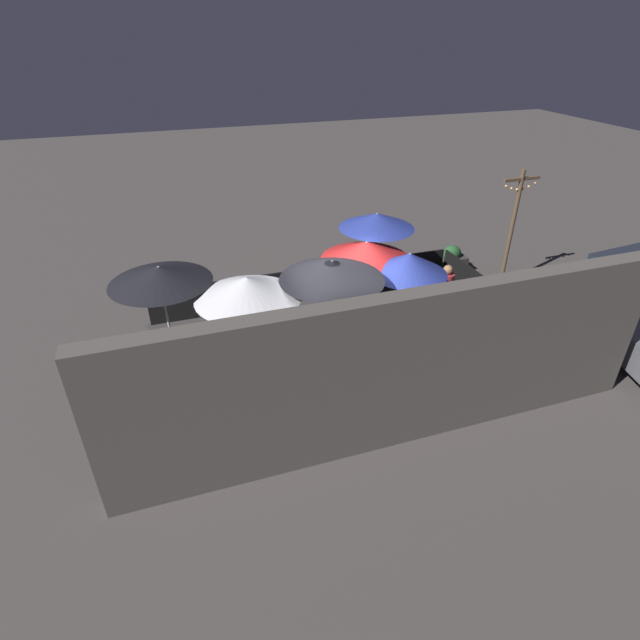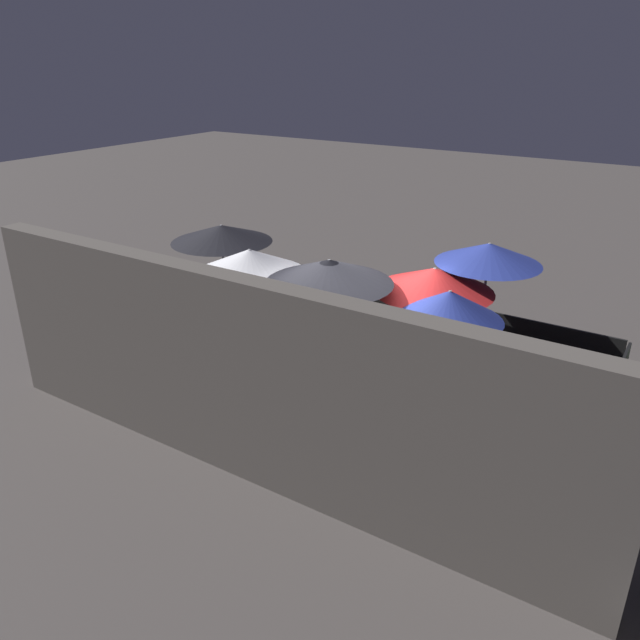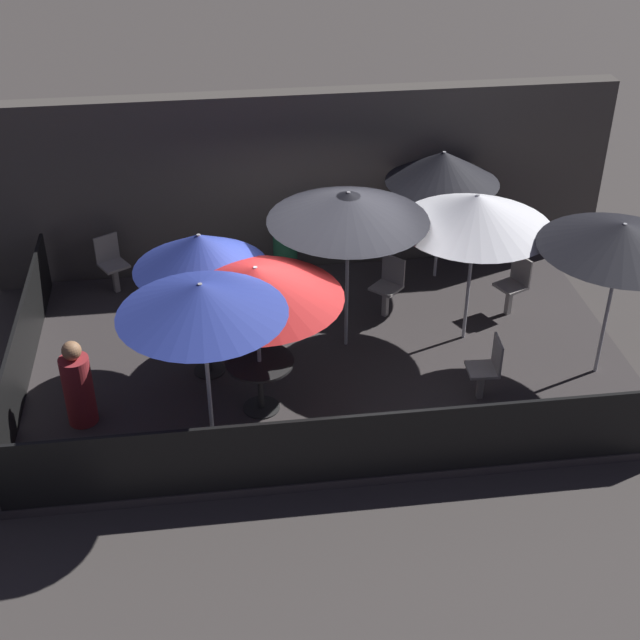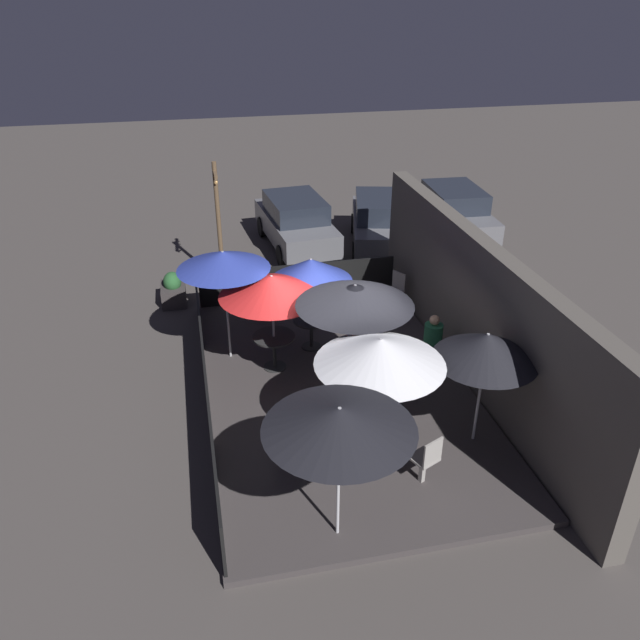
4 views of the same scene
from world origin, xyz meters
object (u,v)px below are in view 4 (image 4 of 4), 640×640
Objects in this scene: parked_car_2 at (453,211)px; patron_1 at (432,344)px; dining_table_1 at (274,343)px; patio_chair_0 at (395,289)px; light_post at (218,218)px; patio_umbrella_3 at (339,419)px; patio_chair_3 at (427,458)px; patio_umbrella_6 at (486,347)px; patio_chair_1 at (292,437)px; patio_umbrella_5 at (355,295)px; planter_box at (173,290)px; patron_0 at (262,297)px; patio_umbrella_1 at (272,286)px; patio_umbrella_4 at (380,352)px; parked_car_1 at (381,221)px; patio_umbrella_2 at (223,260)px; parked_car_0 at (296,222)px; dining_table_0 at (311,325)px; patio_chair_2 at (401,390)px; patio_umbrella_0 at (311,270)px.

patron_1 is at bearing -22.53° from parked_car_2.
dining_table_1 is 3.99m from patio_chair_0.
light_post is 8.05m from parked_car_2.
patio_umbrella_3 reaches higher than patio_chair_3.
patio_chair_0 is 2.77m from patron_1.
patio_umbrella_6 is 3.60m from patio_chair_1.
patio_umbrella_5 is 6.51m from planter_box.
patio_chair_3 is at bearing -42.36° from patron_0.
patio_umbrella_4 is (3.11, 1.30, 0.14)m from patio_umbrella_1.
dining_table_1 is 4.36m from planter_box.
patio_umbrella_4 reaches higher than patio_umbrella_6.
parked_car_1 is at bearing -22.49° from patio_chair_1.
patio_umbrella_3 is (5.38, 1.11, -0.17)m from patio_umbrella_2.
parked_car_0 and parked_car_1 have the same top height.
patio_umbrella_1 is 3.63m from patron_1.
dining_table_0 is at bearing -30.21° from patron_0.
dining_table_0 is at bearing -22.08° from patio_chair_2.
parked_car_2 reaches higher than patron_1.
parked_car_2 is at bearing -72.93° from patio_chair_2.
patio_chair_0 is at bearing 120.68° from dining_table_0.
patio_umbrella_6 reaches higher than parked_car_2.
patio_umbrella_2 is 2.01m from dining_table_1.
patio_chair_2 is 0.22× the size of parked_car_1.
patio_umbrella_4 is 2.62× the size of planter_box.
patio_umbrella_5 reaches higher than patio_umbrella_3.
parked_car_0 is at bearing -87.55° from parked_car_2.
patio_umbrella_0 is 2.34× the size of patio_chair_1.
patron_0 is at bearing 17.95° from light_post.
patio_umbrella_5 reaches higher than patio_chair_1.
parked_car_2 is (-6.24, 6.01, 0.17)m from dining_table_0.
patio_umbrella_6 is 8.75m from light_post.
patio_umbrella_2 is at bearing 20.54° from planter_box.
parked_car_1 is at bearing 137.85° from patio_umbrella_2.
patio_umbrella_0 reaches higher than parked_car_1.
patio_chair_0 is 6.22m from patio_chair_1.
patio_umbrella_3 is 1.89× the size of patron_1.
patio_umbrella_1 is 1.79m from dining_table_0.
patron_0 is (-1.66, -0.89, -0.00)m from dining_table_0.
patio_umbrella_4 is 10.19m from parked_car_0.
patron_0 is (-0.21, -3.34, 0.04)m from patio_chair_0.
patron_0 is at bearing 0.80° from patio_chair_1.
patio_umbrella_6 is (-1.60, 2.93, -0.19)m from patio_umbrella_3.
patron_0 is at bearing -160.40° from patio_umbrella_5.
patio_umbrella_1 is at bearing -41.86° from parked_car_2.
patio_umbrella_2 is 3.10× the size of dining_table_0.
patio_chair_1 is at bearing 24.62° from patio_chair_0.
patio_umbrella_5 is 2.83m from patio_chair_1.
patio_umbrella_2 is 0.57× the size of parked_car_1.
patio_umbrella_4 is 0.54× the size of parked_car_2.
patio_umbrella_5 is at bearing -6.85° from parked_car_1.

